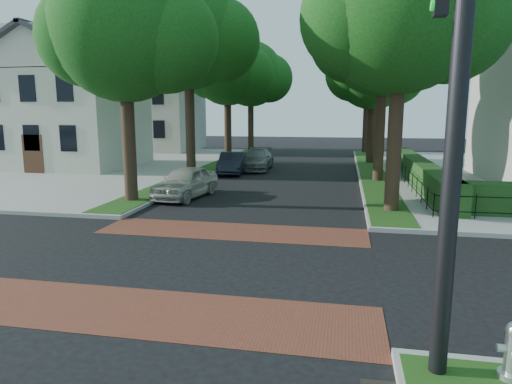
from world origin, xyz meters
TOP-DOWN VIEW (x-y plane):
  - ground at (0.00, 0.00)m, footprint 120.00×120.00m
  - sidewalk_nw at (-19.50, 19.00)m, footprint 30.00×30.00m
  - crosswalk_far at (0.00, 3.20)m, footprint 9.00×2.20m
  - crosswalk_near at (0.00, -3.20)m, footprint 9.00×2.20m
  - grass_strip_ne at (5.40, 19.10)m, footprint 1.60×29.80m
  - grass_strip_nw at (-5.40, 19.10)m, footprint 1.60×29.80m
  - tree_right_near at (5.60, 7.24)m, footprint 7.75×6.67m
  - tree_right_mid at (5.61, 15.25)m, footprint 8.25×7.09m
  - tree_right_far at (5.60, 24.22)m, footprint 7.25×6.23m
  - tree_right_back at (5.60, 33.23)m, footprint 7.50×6.45m
  - tree_left_near at (-5.40, 7.23)m, footprint 7.50×6.45m
  - tree_left_mid at (-5.39, 15.24)m, footprint 8.00×6.88m
  - tree_left_far at (-5.40, 24.22)m, footprint 7.00×6.02m
  - tree_left_back at (-5.40, 33.24)m, footprint 7.75×6.66m
  - hedge_main_road at (7.70, 15.00)m, footprint 1.00×18.00m
  - fence_main_road at (6.90, 15.00)m, footprint 0.06×18.00m
  - house_left_near at (-15.49, 17.99)m, footprint 10.00×9.00m
  - house_left_far at (-15.49, 31.99)m, footprint 10.00×9.00m
  - traffic_signal at (4.89, -4.41)m, footprint 2.17×2.00m
  - parked_car_front at (-3.60, 8.69)m, footprint 2.33×4.50m
  - parked_car_middle at (-3.49, 17.16)m, footprint 1.95×4.34m
  - parked_car_rear at (-2.30, 19.36)m, footprint 2.19×4.97m

SIDE VIEW (x-z plane):
  - ground at x=0.00m, z-range 0.00..0.00m
  - crosswalk_far at x=0.00m, z-range 0.00..0.01m
  - crosswalk_near at x=0.00m, z-range 0.00..0.01m
  - sidewalk_nw at x=-19.50m, z-range 0.00..0.15m
  - grass_strip_ne at x=5.40m, z-range 0.15..0.17m
  - grass_strip_nw at x=-5.40m, z-range 0.15..0.17m
  - fence_main_road at x=6.90m, z-range 0.15..1.05m
  - parked_car_middle at x=-3.49m, z-range 0.00..1.38m
  - parked_car_rear at x=-2.30m, z-range 0.00..1.42m
  - parked_car_front at x=-3.60m, z-range 0.00..1.46m
  - hedge_main_road at x=7.70m, z-range 0.15..1.35m
  - traffic_signal at x=4.89m, z-range 0.71..8.71m
  - house_left_near at x=-15.49m, z-range -0.03..10.11m
  - house_left_far at x=-15.49m, z-range -0.03..10.11m
  - tree_right_far at x=5.60m, z-range 2.04..11.78m
  - tree_left_far at x=-5.40m, z-range 2.19..12.05m
  - tree_right_back at x=5.60m, z-range 2.17..12.37m
  - tree_left_near at x=-5.40m, z-range 2.17..12.37m
  - tree_left_back at x=-5.40m, z-range 2.19..12.63m
  - tree_right_near at x=5.60m, z-range 2.30..12.96m
  - tree_right_mid at x=5.61m, z-range 2.38..13.60m
  - tree_left_mid at x=-5.39m, z-range 2.60..14.08m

